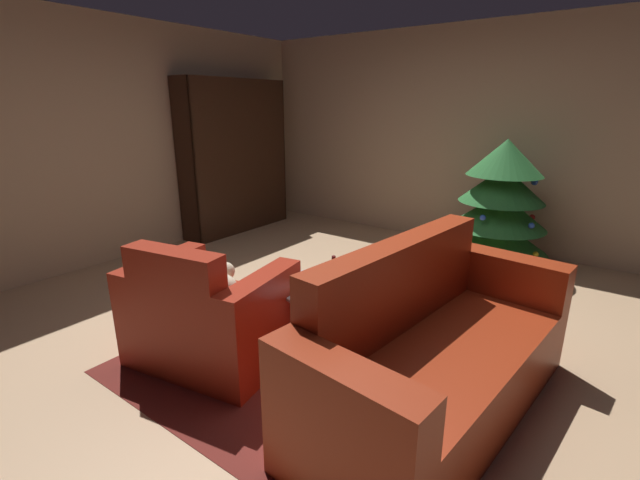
% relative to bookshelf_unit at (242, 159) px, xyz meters
% --- Properties ---
extents(ground_plane, '(7.19, 7.19, 0.00)m').
position_rel_bookshelf_unit_xyz_m(ground_plane, '(2.78, -1.65, -0.98)').
color(ground_plane, tan).
extents(wall_back, '(6.11, 0.06, 2.61)m').
position_rel_bookshelf_unit_xyz_m(wall_back, '(2.78, 1.16, 0.33)').
color(wall_back, tan).
rests_on(wall_back, ground).
extents(wall_left, '(0.06, 5.67, 2.61)m').
position_rel_bookshelf_unit_xyz_m(wall_left, '(-0.25, -1.65, 0.33)').
color(wall_left, tan).
rests_on(wall_left, ground).
extents(area_rug, '(2.36, 2.31, 0.01)m').
position_rel_bookshelf_unit_xyz_m(area_rug, '(2.90, -2.03, -0.98)').
color(area_rug, maroon).
rests_on(area_rug, ground).
extents(bookshelf_unit, '(0.36, 1.65, 2.02)m').
position_rel_bookshelf_unit_xyz_m(bookshelf_unit, '(0.00, 0.00, 0.00)').
color(bookshelf_unit, black).
rests_on(bookshelf_unit, ground).
extents(armchair_red, '(1.12, 0.92, 0.88)m').
position_rel_bookshelf_unit_xyz_m(armchair_red, '(2.28, -2.56, -0.66)').
color(armchair_red, maroon).
rests_on(armchair_red, ground).
extents(couch_red, '(1.00, 2.03, 0.97)m').
position_rel_bookshelf_unit_xyz_m(couch_red, '(3.71, -2.14, -0.65)').
color(couch_red, maroon).
rests_on(couch_red, ground).
extents(coffee_table, '(0.77, 0.77, 0.48)m').
position_rel_bookshelf_unit_xyz_m(coffee_table, '(2.86, -1.91, -0.55)').
color(coffee_table, black).
rests_on(coffee_table, ground).
extents(book_stack_on_table, '(0.22, 0.17, 0.10)m').
position_rel_bookshelf_unit_xyz_m(book_stack_on_table, '(2.81, -1.94, -0.45)').
color(book_stack_on_table, '#B73130').
rests_on(book_stack_on_table, coffee_table).
extents(bottle_on_table, '(0.07, 0.07, 0.30)m').
position_rel_bookshelf_unit_xyz_m(bottle_on_table, '(2.98, -2.09, -0.39)').
color(bottle_on_table, maroon).
rests_on(bottle_on_table, coffee_table).
extents(decorated_tree, '(1.07, 1.07, 1.37)m').
position_rel_bookshelf_unit_xyz_m(decorated_tree, '(3.33, 0.50, -0.29)').
color(decorated_tree, brown).
rests_on(decorated_tree, ground).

